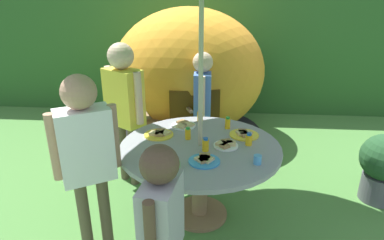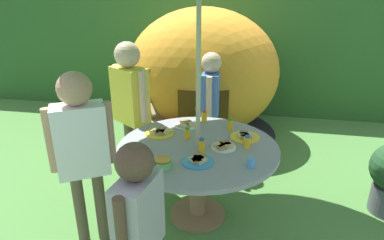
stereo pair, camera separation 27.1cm
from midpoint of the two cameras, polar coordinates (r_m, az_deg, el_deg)
name	(u,v)px [view 1 (the left image)]	position (r m, az deg, el deg)	size (l,w,h in m)	color
ground_plane	(199,215)	(2.99, -1.40, -16.48)	(10.00, 10.00, 0.02)	#477A38
hedge_backdrop	(211,55)	(5.45, 1.83, 11.37)	(9.00, 0.70, 1.75)	#285623
garden_table	(200,159)	(2.68, -1.51, -6.94)	(1.30, 1.30, 0.68)	brown
wooden_chair	(162,112)	(3.76, -7.38, 1.44)	(0.67, 0.66, 1.03)	brown
dome_tent	(189,73)	(4.36, -2.35, 8.20)	(2.35, 2.35, 1.68)	orange
potted_plant	(383,165)	(3.38, 28.67, -6.99)	(0.43, 0.43, 0.66)	#595960
child_in_blue_shirt	(202,94)	(3.51, -0.37, 4.52)	(0.21, 0.43, 1.26)	brown
child_in_yellow_shirt	(124,97)	(3.16, -14.31, 3.81)	(0.42, 0.37, 1.42)	brown
child_in_white_shirt	(86,145)	(2.35, -21.37, -4.25)	(0.40, 0.35, 1.36)	brown
child_in_grey_shirt	(162,219)	(1.77, -9.96, -16.88)	(0.21, 0.39, 1.16)	brown
snack_bowl	(171,164)	(2.28, -7.18, -7.75)	(0.13, 0.13, 0.08)	#66B259
plate_far_left	(204,160)	(2.37, -1.13, -7.12)	(0.23, 0.23, 0.03)	#338CD8
plate_mid_left	(244,134)	(2.81, 6.42, -2.54)	(0.25, 0.25, 0.03)	yellow
plate_center_front	(184,125)	(2.99, -4.07, -0.91)	(0.23, 0.23, 0.03)	white
plate_near_left	(226,145)	(2.60, 3.02, -4.40)	(0.20, 0.20, 0.03)	white
plate_center_back	(159,134)	(2.82, -8.55, -2.50)	(0.25, 0.25, 0.03)	yellow
juice_bottle_near_right	(228,123)	(2.92, 3.66, -0.61)	(0.05, 0.05, 0.11)	yellow
juice_bottle_far_right	(206,145)	(2.51, -0.70, -4.46)	(0.05, 0.05, 0.11)	yellow
juice_bottle_mid_right	(200,116)	(3.09, -1.08, 0.66)	(0.05, 0.05, 0.11)	yellow
juice_bottle_front_edge	(188,134)	(2.71, -3.60, -2.46)	(0.05, 0.05, 0.11)	yellow
juice_bottle_back_edge	(249,139)	(2.62, 7.06, -3.49)	(0.05, 0.05, 0.10)	yellow
cup_near	(258,160)	(2.36, 8.22, -6.98)	(0.06, 0.06, 0.07)	#4C99D8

